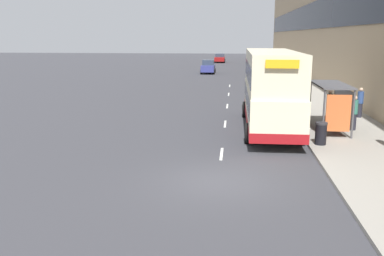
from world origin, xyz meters
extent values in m
plane|color=#38383D|center=(0.00, 0.00, 0.00)|extent=(220.00, 220.00, 0.00)
cube|color=gray|center=(6.50, 38.50, 0.07)|extent=(5.00, 93.00, 0.14)
cube|color=tan|center=(10.50, 38.50, 8.07)|extent=(3.00, 93.00, 16.15)
cube|color=black|center=(8.96, 38.50, 7.27)|extent=(0.12, 89.28, 2.91)
cube|color=silver|center=(0.00, 3.68, 0.01)|extent=(0.12, 2.00, 0.01)
cube|color=silver|center=(0.00, 10.21, 0.01)|extent=(0.12, 2.00, 0.01)
cube|color=silver|center=(0.00, 16.74, 0.01)|extent=(0.12, 2.00, 0.01)
cube|color=silver|center=(0.00, 23.27, 0.01)|extent=(0.12, 2.00, 0.01)
cube|color=silver|center=(0.00, 29.81, 0.01)|extent=(0.12, 2.00, 0.01)
cube|color=#4C4C51|center=(5.60, 8.64, 2.58)|extent=(1.60, 4.20, 0.08)
cylinder|color=#4C4C51|center=(4.90, 6.64, 1.34)|extent=(0.10, 0.10, 2.40)
cylinder|color=#4C4C51|center=(4.90, 10.64, 1.34)|extent=(0.10, 0.10, 2.40)
cylinder|color=#4C4C51|center=(6.30, 6.64, 1.34)|extent=(0.10, 0.10, 2.40)
cylinder|color=#4C4C51|center=(6.30, 10.64, 1.34)|extent=(0.10, 0.10, 2.40)
cube|color=#99A8B2|center=(6.27, 8.64, 1.46)|extent=(0.04, 3.68, 1.92)
cube|color=#D86633|center=(5.60, 6.70, 1.39)|extent=(1.19, 0.10, 1.82)
cube|color=maroon|center=(5.85, 8.64, 0.59)|extent=(0.36, 2.80, 0.08)
cube|color=beige|center=(2.48, 8.96, 1.43)|extent=(2.55, 10.47, 1.85)
cube|color=beige|center=(2.48, 8.96, 3.33)|extent=(2.50, 10.16, 1.95)
cube|color=maroon|center=(2.48, 8.96, 0.72)|extent=(2.58, 10.53, 0.45)
cube|color=#2D3847|center=(2.48, 8.96, 1.79)|extent=(2.58, 9.85, 0.81)
cube|color=#2D3847|center=(2.48, 8.96, 3.23)|extent=(2.55, 9.85, 0.94)
cube|color=yellow|center=(2.48, 3.74, 3.95)|extent=(1.40, 0.08, 0.36)
cylinder|color=black|center=(1.20, 12.52, 0.50)|extent=(0.30, 1.00, 1.00)
cylinder|color=black|center=(3.75, 12.52, 0.50)|extent=(0.30, 1.00, 1.00)
cylinder|color=black|center=(1.20, 5.71, 0.50)|extent=(0.30, 1.00, 1.00)
cylinder|color=black|center=(3.75, 5.71, 0.50)|extent=(0.30, 1.00, 1.00)
cube|color=navy|center=(-3.16, 44.39, 0.72)|extent=(1.76, 4.29, 0.85)
cube|color=#2D3847|center=(-3.16, 44.60, 1.49)|extent=(1.55, 2.06, 0.69)
cylinder|color=black|center=(-2.28, 43.06, 0.30)|extent=(0.20, 0.60, 0.60)
cylinder|color=black|center=(-4.04, 43.06, 0.30)|extent=(0.20, 0.60, 0.60)
cylinder|color=black|center=(-2.28, 45.72, 0.30)|extent=(0.20, 0.60, 0.60)
cylinder|color=black|center=(-4.04, 45.72, 0.30)|extent=(0.20, 0.60, 0.60)
cube|color=maroon|center=(-2.46, 68.76, 0.68)|extent=(1.89, 4.58, 0.76)
cube|color=#2D3847|center=(-2.46, 68.99, 1.37)|extent=(1.66, 2.20, 0.62)
cylinder|color=black|center=(-1.51, 67.34, 0.30)|extent=(0.20, 0.60, 0.60)
cylinder|color=black|center=(-3.40, 67.34, 0.30)|extent=(0.20, 0.60, 0.60)
cylinder|color=black|center=(-1.51, 70.18, 0.30)|extent=(0.20, 0.60, 0.60)
cylinder|color=black|center=(-3.40, 70.18, 0.30)|extent=(0.20, 0.60, 0.60)
cylinder|color=#23232D|center=(6.16, 11.25, 0.57)|extent=(0.29, 0.29, 0.86)
cylinder|color=#26262D|center=(6.16, 11.25, 1.36)|extent=(0.36, 0.36, 0.72)
sphere|color=tan|center=(6.16, 11.25, 1.84)|extent=(0.23, 0.23, 0.23)
cylinder|color=#23232D|center=(8.25, 12.45, 0.58)|extent=(0.30, 0.30, 0.88)
cylinder|color=navy|center=(8.25, 12.45, 1.38)|extent=(0.37, 0.37, 0.73)
sphere|color=tan|center=(8.25, 12.45, 1.87)|extent=(0.24, 0.24, 0.24)
cylinder|color=#23232D|center=(6.89, 8.66, 0.58)|extent=(0.30, 0.30, 0.88)
cylinder|color=#337260|center=(6.89, 8.66, 1.39)|extent=(0.37, 0.37, 0.73)
sphere|color=tan|center=(6.89, 8.66, 1.87)|extent=(0.24, 0.24, 0.24)
cylinder|color=black|center=(4.55, 5.29, 0.61)|extent=(0.52, 0.52, 0.95)
cylinder|color=#2D2D33|center=(4.55, 5.29, 1.14)|extent=(0.55, 0.55, 0.10)
camera|label=1|loc=(0.51, -14.55, 5.12)|focal=40.00mm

